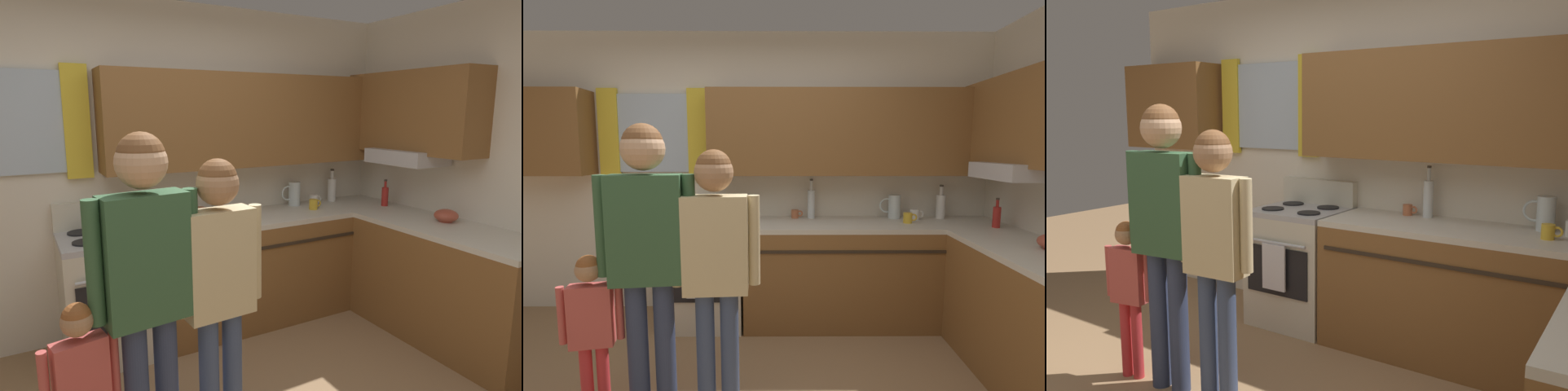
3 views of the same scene
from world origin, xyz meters
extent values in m
cube|color=silver|center=(0.00, 1.90, 1.30)|extent=(4.60, 0.10, 2.60)
cube|color=silver|center=(-0.83, 1.83, 1.68)|extent=(0.64, 0.03, 0.71)
cube|color=yellow|center=(-1.24, 1.82, 1.68)|extent=(0.18, 0.04, 0.81)
cube|color=yellow|center=(-0.42, 1.82, 1.68)|extent=(0.18, 0.04, 0.81)
cube|color=brown|center=(-1.83, 1.69, 1.68)|extent=(0.93, 0.32, 0.75)
cube|color=brown|center=(1.00, 1.69, 1.68)|extent=(2.59, 0.32, 0.75)
cube|color=brown|center=(2.14, 1.07, 1.75)|extent=(0.32, 1.26, 0.68)
cube|color=#B7B7BC|center=(2.08, 1.05, 1.38)|extent=(0.40, 0.60, 0.12)
cube|color=brown|center=(1.17, 1.54, 0.43)|extent=(2.26, 0.62, 0.86)
cube|color=beige|center=(1.17, 1.54, 0.88)|extent=(2.26, 0.62, 0.04)
cube|color=brown|center=(1.99, 0.51, 0.43)|extent=(0.62, 1.45, 0.86)
cube|color=#2D2319|center=(1.17, 1.23, 0.72)|extent=(2.14, 0.01, 0.02)
cube|color=beige|center=(-0.31, 1.54, 0.43)|extent=(0.66, 0.62, 0.86)
cube|color=black|center=(-0.31, 1.23, 0.48)|extent=(0.54, 0.01, 0.36)
cylinder|color=#ADADB2|center=(-0.31, 1.20, 0.70)|extent=(0.54, 0.02, 0.02)
cube|color=#ADADB2|center=(-0.31, 1.54, 0.88)|extent=(0.66, 0.62, 0.04)
cube|color=beige|center=(-0.31, 1.81, 1.00)|extent=(0.66, 0.08, 0.20)
cylinder|color=black|center=(-0.48, 1.40, 0.91)|extent=(0.17, 0.17, 0.01)
cylinder|color=black|center=(-0.15, 1.40, 0.91)|extent=(0.17, 0.17, 0.01)
cylinder|color=black|center=(-0.48, 1.68, 0.91)|extent=(0.17, 0.17, 0.01)
cylinder|color=black|center=(-0.15, 1.68, 0.91)|extent=(0.17, 0.17, 0.01)
cube|color=silver|center=(-0.31, 1.19, 0.52)|extent=(0.20, 0.02, 0.34)
cylinder|color=white|center=(1.83, 1.73, 1.01)|extent=(0.08, 0.08, 0.22)
cylinder|color=white|center=(1.83, 1.73, 1.16)|extent=(0.03, 0.03, 0.08)
cylinder|color=#3F382D|center=(1.83, 1.73, 1.21)|extent=(0.03, 0.03, 0.02)
cylinder|color=silver|center=(0.63, 1.75, 1.03)|extent=(0.07, 0.07, 0.26)
cylinder|color=silver|center=(0.63, 1.75, 1.21)|extent=(0.03, 0.03, 0.09)
cylinder|color=#3F382D|center=(0.63, 1.75, 1.26)|extent=(0.03, 0.03, 0.02)
cylinder|color=red|center=(2.12, 1.32, 0.99)|extent=(0.06, 0.06, 0.17)
cylinder|color=red|center=(2.12, 1.32, 1.10)|extent=(0.02, 0.02, 0.06)
cylinder|color=#3F382D|center=(2.12, 1.32, 1.14)|extent=(0.03, 0.03, 0.02)
cylinder|color=gold|center=(1.45, 1.51, 0.95)|extent=(0.08, 0.08, 0.09)
torus|color=gold|center=(1.50, 1.51, 0.95)|extent=(0.06, 0.01, 0.06)
cylinder|color=white|center=(1.56, 1.66, 0.95)|extent=(0.08, 0.08, 0.09)
torus|color=white|center=(1.62, 1.66, 0.95)|extent=(0.07, 0.01, 0.07)
cylinder|color=#B76642|center=(0.48, 1.75, 0.94)|extent=(0.07, 0.07, 0.08)
torus|color=#B76642|center=(0.52, 1.75, 0.94)|extent=(0.06, 0.01, 0.06)
cylinder|color=silver|center=(1.40, 1.74, 1.01)|extent=(0.11, 0.11, 0.22)
torus|color=silver|center=(1.33, 1.74, 1.02)|extent=(0.14, 0.02, 0.14)
cylinder|color=#2D3856|center=(-0.30, 0.25, 0.41)|extent=(0.11, 0.11, 0.83)
cylinder|color=#2D3856|center=(-0.44, 0.24, 0.41)|extent=(0.11, 0.11, 0.83)
cube|color=#335938|center=(-0.37, 0.24, 1.12)|extent=(0.40, 0.20, 0.59)
cylinder|color=#335938|center=(-0.15, 0.27, 1.14)|extent=(0.07, 0.07, 0.54)
cylinder|color=#335938|center=(-0.59, 0.22, 1.14)|extent=(0.07, 0.07, 0.54)
sphere|color=tan|center=(-0.37, 0.24, 1.55)|extent=(0.23, 0.23, 0.23)
sphere|color=brown|center=(-0.37, 0.24, 1.58)|extent=(0.21, 0.21, 0.21)
cylinder|color=#38476B|center=(0.06, 0.27, 0.38)|extent=(0.10, 0.10, 0.76)
cylinder|color=#38476B|center=(-0.07, 0.27, 0.38)|extent=(0.10, 0.10, 0.76)
cube|color=#D1BC8C|center=(-0.01, 0.27, 1.03)|extent=(0.36, 0.17, 0.54)
cylinder|color=#D1BC8C|center=(0.20, 0.28, 1.05)|extent=(0.07, 0.07, 0.50)
cylinder|color=#D1BC8C|center=(-0.22, 0.26, 1.05)|extent=(0.07, 0.07, 0.50)
sphere|color=#A87A56|center=(-0.01, 0.27, 1.42)|extent=(0.21, 0.21, 0.21)
sphere|color=brown|center=(-0.01, 0.27, 1.45)|extent=(0.19, 0.19, 0.19)
cylinder|color=red|center=(-0.63, 0.22, 0.24)|extent=(0.06, 0.06, 0.48)
cylinder|color=red|center=(-0.72, 0.20, 0.24)|extent=(0.06, 0.06, 0.48)
cube|color=#BF4C47|center=(-0.68, 0.21, 0.65)|extent=(0.24, 0.13, 0.34)
cylinder|color=#BF4C47|center=(-0.53, 0.24, 0.67)|extent=(0.04, 0.04, 0.31)
cylinder|color=#BF4C47|center=(-0.82, 0.18, 0.67)|extent=(0.04, 0.04, 0.31)
sphere|color=#A87A56|center=(-0.68, 0.21, 0.91)|extent=(0.13, 0.13, 0.13)
sphere|color=brown|center=(-0.68, 0.21, 0.93)|extent=(0.12, 0.12, 0.12)
camera|label=1|loc=(-0.85, -1.66, 1.77)|focal=30.81mm
camera|label=2|loc=(0.35, -1.76, 1.55)|focal=26.34mm
camera|label=3|loc=(1.95, -1.79, 1.63)|focal=36.69mm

